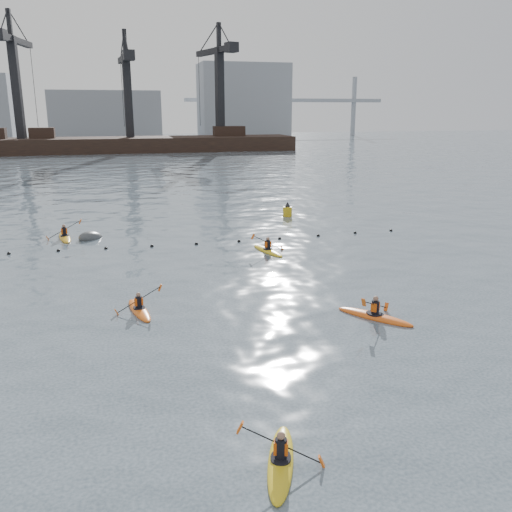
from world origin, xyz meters
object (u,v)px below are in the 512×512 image
object	(u,v)px
kayaker_0	(139,309)
kayaker_3	(268,250)
kayaker_4	(375,316)
mooring_buoy	(91,238)
kayaker_5	(65,237)
kayaker_1	(281,460)
nav_buoy	(287,211)

from	to	relation	value
kayaker_0	kayaker_3	xyz separation A→B (m)	(8.68, 8.86, 0.01)
kayaker_3	kayaker_4	xyz separation A→B (m)	(1.40, -12.37, 0.00)
kayaker_3	mooring_buoy	distance (m)	13.18
kayaker_5	kayaker_0	bearing A→B (deg)	-85.11
kayaker_1	nav_buoy	bearing A→B (deg)	91.99
kayaker_0	nav_buoy	xyz separation A→B (m)	(13.64, 20.06, 0.33)
kayaker_0	nav_buoy	size ratio (longest dim) A/B	2.31
kayaker_0	kayaker_1	world-z (taller)	kayaker_1
kayaker_4	mooring_buoy	bearing A→B (deg)	-93.71
kayaker_4	kayaker_0	bearing A→B (deg)	-56.27
kayaker_0	kayaker_4	xyz separation A→B (m)	(10.07, -3.51, 0.01)
kayaker_0	kayaker_5	xyz separation A→B (m)	(-4.40, 16.22, 0.01)
kayaker_1	kayaker_5	size ratio (longest dim) A/B	0.91
kayaker_4	mooring_buoy	distance (m)	23.01
nav_buoy	mooring_buoy	bearing A→B (deg)	-164.98
kayaker_0	kayaker_5	distance (m)	16.81
kayaker_0	nav_buoy	distance (m)	24.26
kayaker_3	kayaker_5	size ratio (longest dim) A/B	0.96
mooring_buoy	kayaker_5	bearing A→B (deg)	164.13
kayaker_0	mooring_buoy	distance (m)	15.92
mooring_buoy	kayaker_3	bearing A→B (deg)	-31.29
kayaker_1	kayaker_3	distance (m)	21.86
kayaker_3	kayaker_4	world-z (taller)	kayaker_3
kayaker_0	nav_buoy	bearing A→B (deg)	44.73
kayaker_1	nav_buoy	world-z (taller)	nav_buoy
kayaker_4	kayaker_5	bearing A→B (deg)	-90.82
kayaker_5	kayaker_1	bearing A→B (deg)	-85.75
kayaker_4	kayaker_1	bearing A→B (deg)	13.85
kayaker_1	kayaker_4	size ratio (longest dim) A/B	1.01
kayaker_3	kayaker_4	bearing A→B (deg)	-98.01
kayaker_1	nav_buoy	size ratio (longest dim) A/B	2.36
kayaker_5	nav_buoy	distance (m)	18.45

